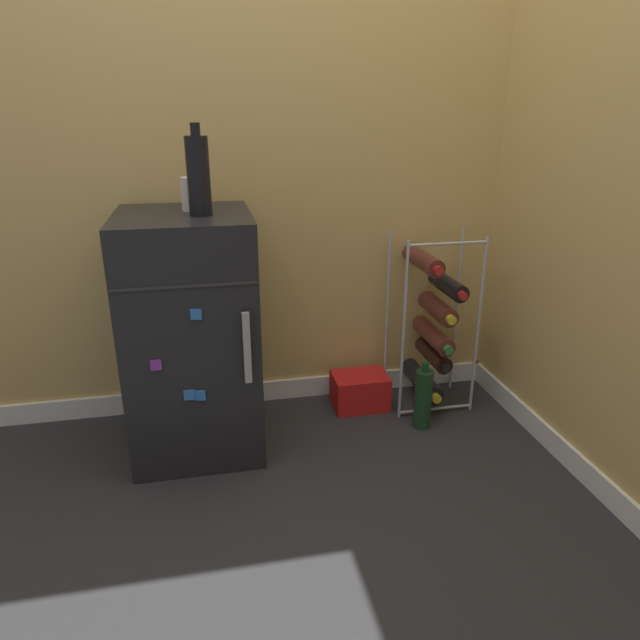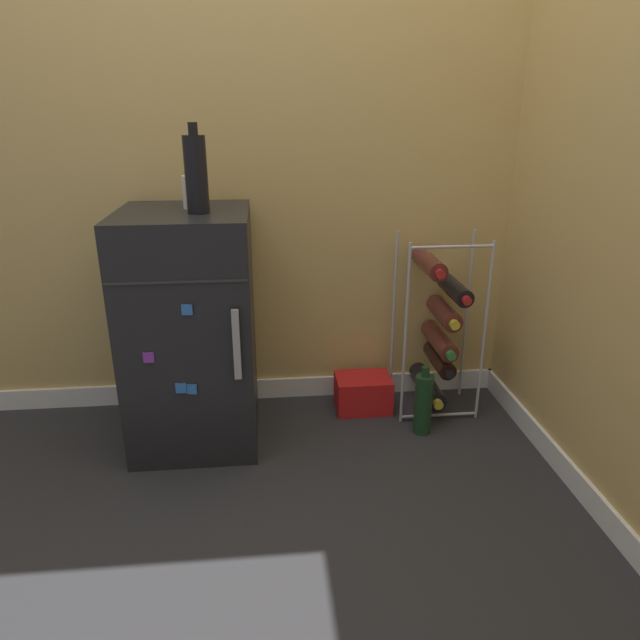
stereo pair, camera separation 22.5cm
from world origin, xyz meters
The scene contains 8 objects.
ground_plane centered at (0.00, 0.00, 0.00)m, with size 14.00×14.00×0.00m, color #28282B.
wall_back centered at (0.00, 0.58, 1.24)m, with size 7.07×0.07×2.50m.
mini_fridge centered at (-0.29, 0.27, 0.45)m, with size 0.47×0.53×0.90m.
wine_rack centered at (0.71, 0.38, 0.37)m, with size 0.34×0.33×0.76m.
soda_box centered at (0.40, 0.40, 0.08)m, with size 0.24×0.17×0.15m.
fridge_top_cup centered at (-0.25, 0.33, 0.95)m, with size 0.07×0.07×0.11m.
fridge_top_bottle centered at (-0.22, 0.22, 1.03)m, with size 0.08×0.08×0.30m.
loose_bottle_floor centered at (0.61, 0.19, 0.13)m, with size 0.07×0.07×0.29m.
Camera 1 is at (-0.22, -1.74, 1.23)m, focal length 32.00 mm.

